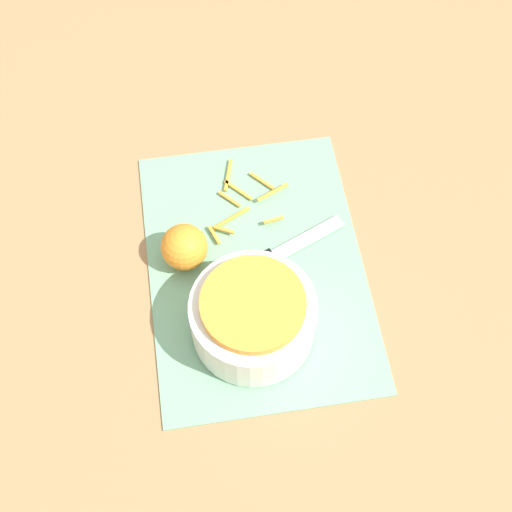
# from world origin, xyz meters

# --- Properties ---
(ground_plane) EXTENTS (4.00, 4.00, 0.00)m
(ground_plane) POSITION_xyz_m (0.00, 0.00, 0.00)
(ground_plane) COLOR #9E754C
(cutting_board) EXTENTS (0.46, 0.33, 0.01)m
(cutting_board) POSITION_xyz_m (0.00, 0.00, 0.00)
(cutting_board) COLOR #75AD84
(cutting_board) RESTS_ON ground_plane
(bowl_speckled) EXTENTS (0.18, 0.18, 0.09)m
(bowl_speckled) POSITION_xyz_m (-0.10, 0.02, 0.05)
(bowl_speckled) COLOR silver
(bowl_speckled) RESTS_ON cutting_board
(knife) EXTENTS (0.11, 0.21, 0.02)m
(knife) POSITION_xyz_m (0.00, -0.01, 0.01)
(knife) COLOR black
(knife) RESTS_ON cutting_board
(orange_left) EXTENTS (0.07, 0.07, 0.07)m
(orange_left) POSITION_xyz_m (0.03, 0.10, 0.04)
(orange_left) COLOR orange
(orange_left) RESTS_ON cutting_board
(peel_pile) EXTENTS (0.16, 0.14, 0.01)m
(peel_pile) POSITION_xyz_m (0.12, 0.01, 0.01)
(peel_pile) COLOR #F29C34
(peel_pile) RESTS_ON cutting_board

